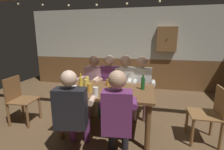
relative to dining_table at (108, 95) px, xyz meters
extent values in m
plane|color=brown|center=(0.00, -0.08, -0.64)|extent=(7.78, 7.78, 0.00)
cube|color=beige|center=(0.00, 2.71, 1.04)|extent=(6.49, 0.12, 1.51)
cube|color=brown|center=(0.00, 2.71, -0.18)|extent=(6.49, 0.12, 0.93)
cube|color=brown|center=(0.00, 0.00, 0.09)|extent=(1.50, 0.98, 0.04)
cylinder|color=brown|center=(-0.67, -0.41, -0.29)|extent=(0.08, 0.08, 0.71)
cylinder|color=brown|center=(0.67, -0.41, -0.29)|extent=(0.08, 0.08, 0.71)
cylinder|color=brown|center=(-0.67, 0.41, -0.29)|extent=(0.08, 0.08, 0.71)
cylinder|color=brown|center=(0.67, 0.41, -0.29)|extent=(0.08, 0.08, 0.71)
cube|color=#B78493|center=(-0.51, 0.79, 0.07)|extent=(0.41, 0.29, 0.51)
sphere|color=#9E755B|center=(-0.51, 0.79, 0.46)|extent=(0.21, 0.21, 0.21)
cylinder|color=#997F60|center=(-0.43, 0.63, -0.17)|extent=(0.20, 0.40, 0.13)
cylinder|color=#997F60|center=(-0.63, 0.67, -0.17)|extent=(0.20, 0.40, 0.13)
cylinder|color=#997F60|center=(-0.46, 0.45, -0.43)|extent=(0.10, 0.10, 0.42)
cylinder|color=#997F60|center=(-0.67, 0.48, -0.43)|extent=(0.10, 0.10, 0.42)
cylinder|color=#9E755B|center=(-0.34, 0.50, 0.10)|extent=(0.13, 0.29, 0.08)
cylinder|color=#B78493|center=(-0.77, 0.58, 0.10)|extent=(0.13, 0.29, 0.08)
cube|color=#6B2D66|center=(-0.17, 0.79, 0.08)|extent=(0.40, 0.20, 0.54)
sphere|color=beige|center=(-0.17, 0.79, 0.49)|extent=(0.21, 0.21, 0.21)
cylinder|color=#33724C|center=(-0.06, 0.65, -0.17)|extent=(0.13, 0.38, 0.13)
cylinder|color=#33724C|center=(-0.28, 0.65, -0.17)|extent=(0.13, 0.38, 0.13)
cylinder|color=#33724C|center=(-0.06, 0.45, -0.43)|extent=(0.10, 0.10, 0.42)
cylinder|color=#33724C|center=(-0.28, 0.46, -0.43)|extent=(0.10, 0.10, 0.42)
cylinder|color=#6B2D66|center=(0.06, 0.55, 0.11)|extent=(0.08, 0.28, 0.08)
cylinder|color=beige|center=(-0.40, 0.55, 0.11)|extent=(0.08, 0.28, 0.08)
cube|color=silver|center=(0.17, 0.79, 0.08)|extent=(0.39, 0.25, 0.53)
sphere|color=tan|center=(0.17, 0.79, 0.49)|extent=(0.23, 0.23, 0.23)
cylinder|color=#997F60|center=(0.27, 0.63, -0.17)|extent=(0.14, 0.43, 0.13)
cylinder|color=#997F60|center=(0.06, 0.64, -0.17)|extent=(0.14, 0.43, 0.13)
cylinder|color=#997F60|center=(0.27, 0.42, -0.43)|extent=(0.10, 0.10, 0.42)
cylinder|color=#997F60|center=(0.05, 0.42, -0.43)|extent=(0.10, 0.10, 0.42)
cylinder|color=silver|center=(0.39, 0.52, 0.11)|extent=(0.09, 0.28, 0.08)
cylinder|color=tan|center=(-0.06, 0.53, 0.11)|extent=(0.09, 0.28, 0.08)
cube|color=silver|center=(0.51, 0.79, 0.08)|extent=(0.40, 0.20, 0.52)
sphere|color=tan|center=(0.51, 0.79, 0.47)|extent=(0.21, 0.21, 0.21)
cylinder|color=#B78493|center=(0.62, 0.65, -0.17)|extent=(0.13, 0.38, 0.13)
cylinder|color=#B78493|center=(0.40, 0.65, -0.17)|extent=(0.13, 0.38, 0.13)
cylinder|color=#B78493|center=(0.62, 0.46, -0.43)|extent=(0.10, 0.10, 0.42)
cylinder|color=#B78493|center=(0.40, 0.46, -0.43)|extent=(0.10, 0.10, 0.42)
cylinder|color=silver|center=(0.74, 0.55, 0.10)|extent=(0.08, 0.28, 0.08)
cylinder|color=silver|center=(0.28, 0.55, 0.10)|extent=(0.08, 0.28, 0.08)
cube|color=black|center=(-0.30, -0.79, 0.07)|extent=(0.43, 0.27, 0.52)
sphere|color=beige|center=(-0.30, -0.79, 0.47)|extent=(0.20, 0.20, 0.20)
cylinder|color=#6B2D66|center=(-0.44, -0.65, -0.17)|extent=(0.20, 0.45, 0.13)
cylinder|color=#6B2D66|center=(-0.22, -0.61, -0.17)|extent=(0.20, 0.45, 0.13)
cylinder|color=#6B2D66|center=(-0.47, -0.43, -0.43)|extent=(0.10, 0.10, 0.42)
cylinder|color=#6B2D66|center=(-0.25, -0.40, -0.43)|extent=(0.10, 0.10, 0.42)
cylinder|color=beige|center=(-0.57, -0.58, 0.10)|extent=(0.12, 0.29, 0.08)
cylinder|color=beige|center=(-0.11, -0.51, 0.10)|extent=(0.12, 0.29, 0.08)
cube|color=#6B2D66|center=(0.30, -0.79, 0.08)|extent=(0.38, 0.25, 0.53)
sphere|color=tan|center=(0.30, -0.79, 0.49)|extent=(0.21, 0.21, 0.21)
cylinder|color=black|center=(0.19, -0.66, -0.17)|extent=(0.17, 0.39, 0.13)
cylinder|color=black|center=(0.38, -0.64, -0.17)|extent=(0.17, 0.39, 0.13)
cylinder|color=black|center=(0.17, -0.48, -0.43)|extent=(0.10, 0.10, 0.42)
cylinder|color=black|center=(0.36, -0.45, -0.43)|extent=(0.10, 0.10, 0.42)
cylinder|color=#6B2D66|center=(0.07, -0.57, 0.11)|extent=(0.11, 0.29, 0.08)
cylinder|color=#6B2D66|center=(0.48, -0.52, 0.11)|extent=(0.11, 0.29, 0.08)
cube|color=brown|center=(-1.61, -0.09, -0.19)|extent=(0.46, 0.46, 0.02)
cube|color=brown|center=(-1.81, -0.10, 0.03)|extent=(0.05, 0.40, 0.42)
cylinder|color=brown|center=(-1.43, 0.11, -0.42)|extent=(0.04, 0.04, 0.44)
cylinder|color=brown|center=(-1.41, -0.27, -0.42)|extent=(0.04, 0.04, 0.44)
cylinder|color=brown|center=(-1.81, 0.09, -0.42)|extent=(0.04, 0.04, 0.44)
cylinder|color=brown|center=(-1.79, -0.29, -0.42)|extent=(0.04, 0.04, 0.44)
cube|color=brown|center=(1.50, 0.01, -0.19)|extent=(0.44, 0.44, 0.02)
cube|color=brown|center=(1.70, 0.01, 0.03)|extent=(0.03, 0.40, 0.42)
cylinder|color=brown|center=(1.31, -0.18, -0.42)|extent=(0.04, 0.04, 0.44)
cylinder|color=brown|center=(1.31, 0.20, -0.42)|extent=(0.04, 0.04, 0.44)
cylinder|color=brown|center=(1.69, -0.18, -0.42)|extent=(0.04, 0.04, 0.44)
cylinder|color=brown|center=(1.69, 0.20, -0.42)|extent=(0.04, 0.04, 0.44)
cube|color=#B2B7BC|center=(-0.65, -0.38, 0.13)|extent=(0.14, 0.10, 0.05)
cylinder|color=white|center=(0.14, -0.28, 0.12)|extent=(0.25, 0.25, 0.01)
cylinder|color=gold|center=(-0.49, 0.00, 0.19)|extent=(0.07, 0.07, 0.17)
cylinder|color=gold|center=(-0.49, 0.00, 0.31)|extent=(0.03, 0.03, 0.07)
cylinder|color=gold|center=(0.09, 0.03, 0.21)|extent=(0.07, 0.07, 0.21)
cylinder|color=gold|center=(0.09, 0.03, 0.35)|extent=(0.03, 0.03, 0.06)
cylinder|color=#195923|center=(0.56, 0.10, 0.21)|extent=(0.06, 0.06, 0.20)
cylinder|color=#195923|center=(0.56, 0.10, 0.33)|extent=(0.03, 0.03, 0.05)
cylinder|color=gold|center=(-0.26, -0.19, 0.17)|extent=(0.08, 0.08, 0.13)
cylinder|color=gold|center=(0.19, 0.10, 0.17)|extent=(0.07, 0.07, 0.13)
cylinder|color=white|center=(-0.09, -0.41, 0.18)|extent=(0.08, 0.08, 0.15)
cylinder|color=#E5C64C|center=(-0.39, 0.00, 0.18)|extent=(0.07, 0.07, 0.15)
cylinder|color=#E5C64C|center=(-0.43, 0.14, 0.19)|extent=(0.07, 0.07, 0.16)
cylinder|color=white|center=(-0.48, -0.27, 0.16)|extent=(0.08, 0.08, 0.10)
cylinder|color=gold|center=(-0.06, 0.21, 0.16)|extent=(0.07, 0.07, 0.11)
cube|color=brown|center=(1.10, 2.58, 0.90)|extent=(0.56, 0.12, 0.70)
sphere|color=black|center=(1.10, 2.50, 0.90)|extent=(0.03, 0.03, 0.03)
sphere|color=#F9EAB2|center=(-1.77, 0.24, 1.55)|extent=(0.04, 0.04, 0.04)
sphere|color=#F9EAB2|center=(-1.26, 0.24, 1.51)|extent=(0.04, 0.04, 0.04)
sphere|color=#F9EAB2|center=(-0.76, 0.24, 1.49)|extent=(0.04, 0.04, 0.04)
sphere|color=#F9EAB2|center=(-0.25, 0.24, 1.47)|extent=(0.04, 0.04, 0.04)
sphere|color=#F9EAB2|center=(0.25, 0.24, 1.47)|extent=(0.04, 0.04, 0.04)
sphere|color=#F9EAB2|center=(0.76, 0.24, 1.49)|extent=(0.04, 0.04, 0.04)
camera|label=1|loc=(0.65, -2.60, 0.96)|focal=26.90mm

